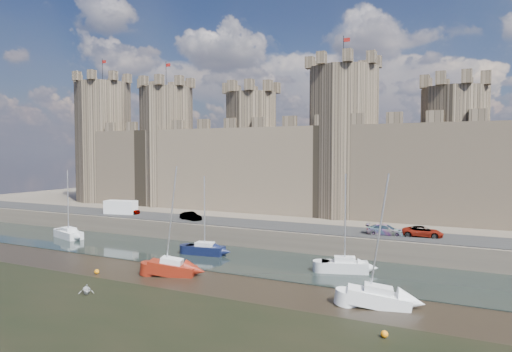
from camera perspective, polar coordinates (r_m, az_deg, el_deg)
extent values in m
plane|color=black|center=(33.26, -17.59, -19.18)|extent=(160.00, 160.00, 0.00)
cube|color=black|center=(52.36, 1.27, -10.75)|extent=(160.00, 12.00, 0.08)
cube|color=#4C443A|center=(85.60, 11.55, -4.60)|extent=(160.00, 60.00, 2.50)
cube|color=black|center=(60.89, 5.28, -6.40)|extent=(160.00, 7.00, 0.10)
cube|color=#42382B|center=(73.38, 9.23, 0.63)|extent=(100.00, 9.00, 14.00)
cylinder|color=#42382B|center=(98.73, -18.51, 4.02)|extent=(11.00, 11.00, 24.00)
cylinder|color=black|center=(100.09, -18.65, 12.34)|extent=(0.10, 0.10, 5.00)
cube|color=maroon|center=(100.05, -18.46, 13.40)|extent=(1.00, 0.03, 0.60)
cylinder|color=#42382B|center=(88.19, -11.08, 3.60)|extent=(10.00, 10.00, 22.00)
cylinder|color=black|center=(89.37, -11.17, 12.29)|extent=(0.10, 0.10, 5.00)
cube|color=maroon|center=(89.38, -10.92, 13.46)|extent=(1.00, 0.03, 0.60)
cylinder|color=#42382B|center=(78.57, -0.57, 3.01)|extent=(9.00, 9.00, 20.00)
cylinder|color=#42382B|center=(72.77, 10.77, 4.14)|extent=(11.00, 11.00, 23.00)
cylinder|color=black|center=(74.39, 10.88, 14.99)|extent=(0.10, 0.10, 5.00)
cube|color=maroon|center=(74.66, 11.28, 16.35)|extent=(1.00, 0.03, 0.60)
cylinder|color=#42382B|center=(70.18, 23.45, 2.36)|extent=(9.00, 9.00, 19.00)
imported|color=gray|center=(75.95, -15.70, -4.17)|extent=(4.07, 2.48, 1.29)
imported|color=gray|center=(67.51, -8.17, -5.00)|extent=(4.01, 2.47, 1.25)
imported|color=gray|center=(57.20, 15.88, -6.50)|extent=(4.63, 2.12, 1.31)
imported|color=gray|center=(57.28, 20.10, -6.57)|extent=(4.80, 2.59, 1.28)
cube|color=silver|center=(76.44, -16.55, -3.79)|extent=(5.37, 2.96, 2.22)
cube|color=silver|center=(71.58, -22.37, -6.77)|extent=(5.59, 3.48, 1.06)
cube|color=silver|center=(71.45, -22.38, -6.16)|extent=(2.64, 2.04, 0.48)
cylinder|color=silver|center=(70.93, -22.45, -2.88)|extent=(0.14, 0.14, 8.71)
cube|color=black|center=(56.32, -6.42, -9.20)|extent=(4.95, 2.44, 1.04)
cube|color=silver|center=(56.16, -6.43, -8.45)|extent=(2.26, 1.55, 0.47)
cylinder|color=silver|center=(55.51, -6.45, -4.39)|extent=(0.14, 0.14, 8.50)
cube|color=silver|center=(48.87, 11.02, -11.09)|extent=(5.06, 3.19, 1.11)
cube|color=silver|center=(48.68, 11.03, -10.16)|extent=(2.39, 1.86, 0.50)
cylinder|color=silver|center=(47.89, 11.08, -5.16)|extent=(0.14, 0.14, 9.08)
cube|color=maroon|center=(47.87, -10.46, -11.41)|extent=(5.11, 3.35, 1.21)
cube|color=silver|center=(47.66, -10.47, -10.39)|extent=(2.43, 1.93, 0.55)
cylinder|color=silver|center=(46.80, -10.52, -4.79)|extent=(0.14, 0.14, 9.93)
cube|color=white|center=(39.37, 15.04, -14.69)|extent=(5.34, 3.08, 1.18)
cube|color=silver|center=(39.12, 15.06, -13.49)|extent=(2.49, 1.85, 0.54)
cylinder|color=silver|center=(38.08, 15.15, -6.88)|extent=(0.14, 0.14, 9.67)
imported|color=silver|center=(43.90, -20.41, -13.17)|extent=(2.01, 1.96, 0.80)
sphere|color=orange|center=(50.41, -19.28, -11.22)|extent=(0.49, 0.49, 0.49)
sphere|color=orange|center=(33.57, 15.76, -18.49)|extent=(0.50, 0.50, 0.50)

